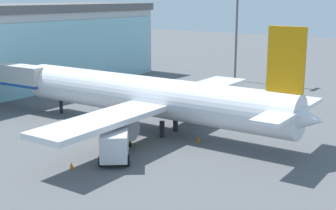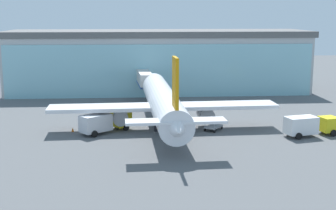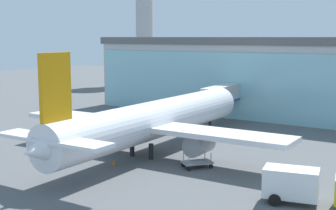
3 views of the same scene
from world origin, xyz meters
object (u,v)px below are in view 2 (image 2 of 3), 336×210
catering_truck (104,122)px  baggage_cart (213,127)px  airplane (163,103)px  jet_bridge (144,78)px  fuel_truck (310,125)px  safety_cone_nose (163,136)px  safety_cone_wingtip (73,130)px

catering_truck → baggage_cart: bearing=-38.5°
airplane → catering_truck: bearing=103.6°
jet_bridge → catering_truck: (-5.64, -23.39, -2.63)m
fuel_truck → catering_truck: bearing=158.6°
safety_cone_nose → catering_truck: bearing=155.5°
fuel_truck → safety_cone_wingtip: bearing=158.1°
catering_truck → safety_cone_wingtip: (-4.31, 0.84, -1.19)m
catering_truck → baggage_cart: catering_truck is taller
airplane → safety_cone_nose: airplane is taller
catering_truck → airplane: bearing=-23.7°
jet_bridge → catering_truck: bearing=162.1°
jet_bridge → catering_truck: size_ratio=1.76×
baggage_cart → safety_cone_nose: bearing=-25.6°
safety_cone_nose → safety_cone_wingtip: bearing=160.1°
jet_bridge → fuel_truck: bearing=-146.1°
airplane → safety_cone_nose: 6.69m
jet_bridge → safety_cone_nose: bearing=180.0°
fuel_truck → baggage_cart: bearing=148.5°
airplane → baggage_cart: airplane is taller
airplane → catering_truck: airplane is taller
catering_truck → safety_cone_nose: bearing=-64.3°
fuel_truck → baggage_cart: fuel_truck is taller
baggage_cart → safety_cone_wingtip: size_ratio=5.83×
jet_bridge → fuel_truck: jet_bridge is taller
catering_truck → safety_cone_wingtip: bearing=129.2°
airplane → safety_cone_wingtip: 12.87m
safety_cone_nose → fuel_truck: bearing=0.0°
fuel_truck → safety_cone_nose: size_ratio=13.85×
fuel_truck → safety_cone_wingtip: fuel_truck is taller
catering_truck → baggage_cart: (14.83, 0.32, -0.97)m
airplane → catering_truck: (-8.04, -2.32, -2.08)m
baggage_cart → safety_cone_nose: 8.11m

